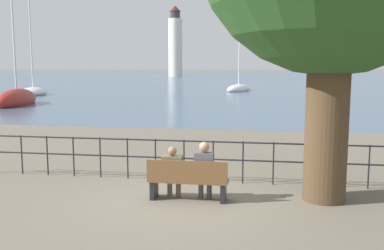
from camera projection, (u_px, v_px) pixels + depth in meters
The scene contains 10 objects.
ground_plane at pixel (188, 199), 9.25m from camera, with size 1000.00×1000.00×0.00m, color #706656.
harbor_water at pixel (258, 75), 166.35m from camera, with size 600.00×300.00×0.01m.
park_bench at pixel (188, 181), 9.13m from camera, with size 1.72×0.45×0.90m.
seated_person_left at pixel (173, 170), 9.24m from camera, with size 0.43×0.35×1.16m.
seated_person_right at pixel (204, 168), 9.12m from camera, with size 0.41×0.35×1.28m.
promenade_railing at pixel (198, 154), 10.63m from camera, with size 11.06×0.04×1.05m.
sailboat_0 at pixel (33, 92), 44.36m from camera, with size 3.98×5.69×11.32m.
sailboat_1 at pixel (239, 88), 51.18m from camera, with size 3.68×5.69×11.11m.
sailboat_2 at pixel (17, 100), 32.33m from camera, with size 3.06×6.54×9.46m.
harbor_lighthouse at pixel (175, 44), 132.55m from camera, with size 4.27×4.27×21.62m.
Camera 1 is at (1.51, -8.82, 2.84)m, focal length 40.00 mm.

